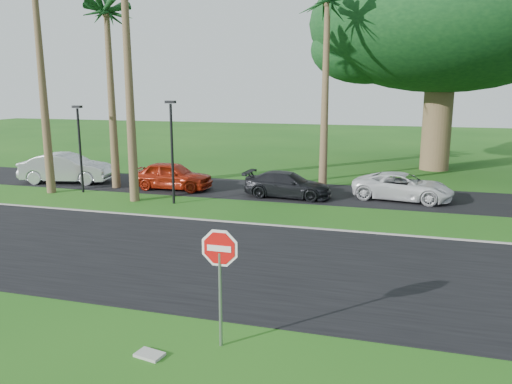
{
  "coord_description": "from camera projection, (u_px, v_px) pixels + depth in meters",
  "views": [
    {
      "loc": [
        3.8,
        -11.83,
        5.21
      ],
      "look_at": [
        -0.7,
        3.75,
        1.8
      ],
      "focal_mm": 35.0,
      "sensor_mm": 36.0,
      "label": 1
    }
  ],
  "objects": [
    {
      "name": "streetlight_left",
      "position": [
        80.0,
        143.0,
        24.77
      ],
      "size": [
        0.45,
        0.25,
        4.34
      ],
      "color": "black",
      "rests_on": "ground"
    },
    {
      "name": "car_red",
      "position": [
        172.0,
        176.0,
        25.82
      ],
      "size": [
        4.2,
        1.69,
        1.43
      ],
      "primitive_type": "imported",
      "rotation": [
        0.0,
        0.0,
        1.57
      ],
      "color": "#A3200D",
      "rests_on": "ground"
    },
    {
      "name": "canopy_tree",
      "position": [
        444.0,
        25.0,
        30.44
      ],
      "size": [
        16.5,
        16.5,
        13.12
      ],
      "color": "brown",
      "rests_on": "ground"
    },
    {
      "name": "curb",
      "position": [
        291.0,
        227.0,
        18.91
      ],
      "size": [
        120.0,
        0.12,
        0.06
      ],
      "primitive_type": "cube",
      "color": "gray",
      "rests_on": "ground"
    },
    {
      "name": "car_dark",
      "position": [
        288.0,
        185.0,
        23.96
      ],
      "size": [
        4.28,
        1.91,
        1.22
      ],
      "primitive_type": "imported",
      "rotation": [
        0.0,
        0.0,
        1.52
      ],
      "color": "black",
      "rests_on": "ground"
    },
    {
      "name": "stop_sign_near",
      "position": [
        220.0,
        264.0,
        9.91
      ],
      "size": [
        1.05,
        0.07,
        2.62
      ],
      "color": "gray",
      "rests_on": "ground"
    },
    {
      "name": "ground",
      "position": [
        242.0,
        288.0,
        13.23
      ],
      "size": [
        120.0,
        120.0,
        0.0
      ],
      "primitive_type": "plane",
      "color": "#174C13",
      "rests_on": "ground"
    },
    {
      "name": "palm_left_mid",
      "position": [
        107.0,
        16.0,
        24.64
      ],
      "size": [
        5.0,
        5.0,
        10.0
      ],
      "color": "brown",
      "rests_on": "ground"
    },
    {
      "name": "road",
      "position": [
        262.0,
        262.0,
        15.11
      ],
      "size": [
        120.0,
        8.0,
        0.02
      ],
      "primitive_type": "cube",
      "color": "black",
      "rests_on": "ground"
    },
    {
      "name": "parking_strip",
      "position": [
        318.0,
        193.0,
        24.98
      ],
      "size": [
        120.0,
        5.0,
        0.02
      ],
      "primitive_type": "cube",
      "color": "black",
      "rests_on": "ground"
    },
    {
      "name": "streetlight_right",
      "position": [
        172.0,
        146.0,
        22.3
      ],
      "size": [
        0.45,
        0.25,
        4.64
      ],
      "color": "black",
      "rests_on": "ground"
    },
    {
      "name": "car_minivan",
      "position": [
        403.0,
        187.0,
        23.37
      ],
      "size": [
        4.83,
        2.77,
        1.27
      ],
      "primitive_type": "imported",
      "rotation": [
        0.0,
        0.0,
        1.42
      ],
      "color": "silver",
      "rests_on": "ground"
    },
    {
      "name": "car_silver",
      "position": [
        67.0,
        168.0,
        27.58
      ],
      "size": [
        5.18,
        2.67,
        1.63
      ],
      "primitive_type": "imported",
      "rotation": [
        0.0,
        0.0,
        1.77
      ],
      "color": "#B3B6BA",
      "rests_on": "ground"
    },
    {
      "name": "utility_slab",
      "position": [
        150.0,
        355.0,
        9.86
      ],
      "size": [
        0.61,
        0.45,
        0.06
      ],
      "primitive_type": "cube",
      "rotation": [
        0.0,
        0.0,
        -0.19
      ],
      "color": "#A0A199",
      "rests_on": "ground"
    },
    {
      "name": "palm_center",
      "position": [
        328.0,
        5.0,
        24.5
      ],
      "size": [
        5.0,
        5.0,
        10.5
      ],
      "color": "brown",
      "rests_on": "ground"
    }
  ]
}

